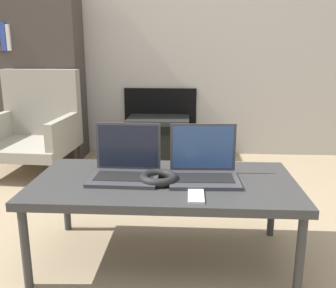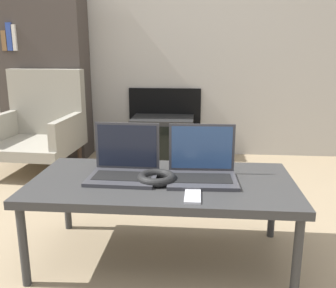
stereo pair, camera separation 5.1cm
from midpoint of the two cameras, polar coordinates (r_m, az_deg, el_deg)
name	(u,v)px [view 2 (the right image)]	position (r m, az deg, el deg)	size (l,w,h in m)	color
wall_back	(183,9)	(3.44, 2.76, 19.91)	(7.00, 0.08, 2.60)	#ADA89E
table	(162,186)	(1.69, -0.01, -6.48)	(1.17, 0.59, 0.39)	#333333
laptop_left	(124,165)	(1.71, -5.82, -3.27)	(0.31, 0.24, 0.24)	#38383D
laptop_right	(202,167)	(1.69, 6.07, -3.58)	(0.31, 0.24, 0.24)	#38383D
headphones	(157,178)	(1.64, -0.85, -5.18)	(0.17, 0.17, 0.04)	black
phone	(193,196)	(1.49, 4.76, -7.90)	(0.06, 0.14, 0.01)	silver
tv	(163,139)	(3.28, -0.37, 0.83)	(0.53, 0.39, 0.38)	black
armchair	(40,124)	(3.18, -18.50, 2.89)	(0.67, 0.68, 0.79)	gray
bookshelf	(44,61)	(3.49, -17.99, 11.99)	(0.73, 0.32, 1.70)	#3F3833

